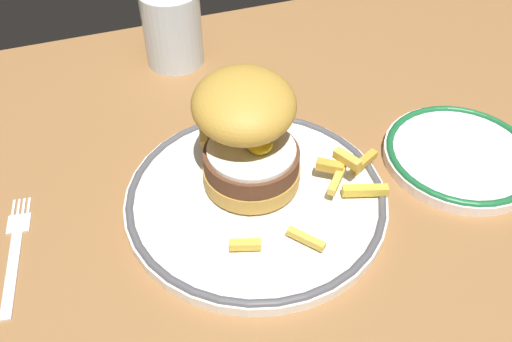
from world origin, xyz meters
The scene contains 7 objects.
ground_plane centered at (0.00, 0.00, -2.00)cm, with size 144.16×82.53×4.00cm, color olive.
dinner_plate centered at (4.25, 1.52, 0.84)cm, with size 26.65×26.65×1.60cm.
burger centered at (4.43, 4.44, 7.11)cm, with size 11.80×12.92×11.43cm.
fries_pile centered at (9.44, 1.74, 2.55)cm, with size 18.86×19.24×2.86cm.
water_glass centered at (2.83, 30.34, 4.35)cm, with size 7.77×7.77×10.00cm.
side_plate centered at (27.68, -0.03, 0.83)cm, with size 16.73×16.73×1.60cm.
fork centered at (-19.36, 3.45, 0.18)cm, with size 3.38×14.45×0.36cm.
Camera 1 is at (-8.52, -34.27, 41.53)cm, focal length 38.29 mm.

